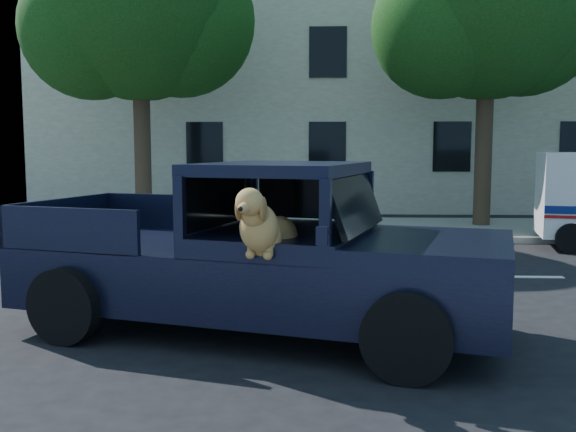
# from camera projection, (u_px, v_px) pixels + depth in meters

# --- Properties ---
(ground) EXTENTS (120.00, 120.00, 0.00)m
(ground) POSITION_uv_depth(u_px,v_px,m) (264.00, 332.00, 7.63)
(ground) COLOR black
(ground) RESTS_ON ground
(far_sidewalk) EXTENTS (60.00, 4.00, 0.15)m
(far_sidewalk) POSITION_uv_depth(u_px,v_px,m) (292.00, 228.00, 16.76)
(far_sidewalk) COLOR gray
(far_sidewalk) RESTS_ON ground
(lane_stripes) EXTENTS (21.60, 0.14, 0.01)m
(lane_stripes) POSITION_uv_depth(u_px,v_px,m) (397.00, 276.00, 10.92)
(lane_stripes) COLOR silver
(lane_stripes) RESTS_ON ground
(street_tree_left) EXTENTS (6.00, 5.20, 8.60)m
(street_tree_left) POSITION_uv_depth(u_px,v_px,m) (141.00, 11.00, 16.73)
(street_tree_left) COLOR #332619
(street_tree_left) RESTS_ON ground
(street_tree_mid) EXTENTS (6.00, 5.20, 8.60)m
(street_tree_mid) POSITION_uv_depth(u_px,v_px,m) (489.00, 8.00, 16.36)
(street_tree_mid) COLOR #332619
(street_tree_mid) RESTS_ON ground
(building_main) EXTENTS (26.00, 6.00, 9.00)m
(building_main) POSITION_uv_depth(u_px,v_px,m) (381.00, 83.00, 23.41)
(building_main) COLOR beige
(building_main) RESTS_ON ground
(pickup_truck) EXTENTS (6.00, 3.69, 2.01)m
(pickup_truck) POSITION_uv_depth(u_px,v_px,m) (252.00, 276.00, 7.57)
(pickup_truck) COLOR black
(pickup_truck) RESTS_ON ground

